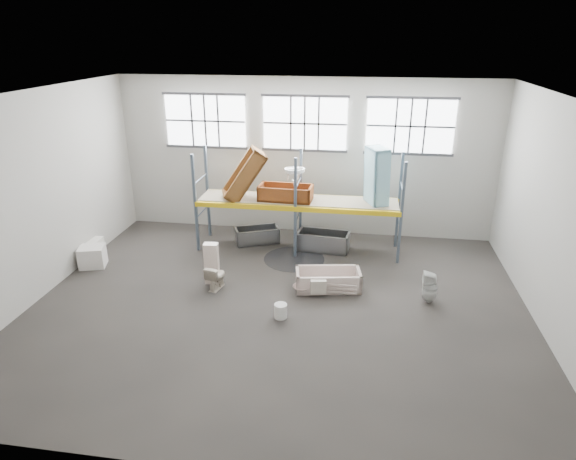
% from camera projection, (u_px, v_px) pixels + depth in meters
% --- Properties ---
extents(floor, '(12.00, 10.00, 0.10)m').
position_uv_depth(floor, '(279.00, 307.00, 12.08)').
color(floor, '#413C38').
rests_on(floor, ground).
extents(ceiling, '(12.00, 10.00, 0.10)m').
position_uv_depth(ceiling, '(277.00, 93.00, 10.18)').
color(ceiling, silver).
rests_on(ceiling, ground).
extents(wall_back, '(12.00, 0.10, 5.00)m').
position_uv_depth(wall_back, '(305.00, 157.00, 15.76)').
color(wall_back, '#ADAAA1').
rests_on(wall_back, ground).
extents(wall_front, '(12.00, 0.10, 5.00)m').
position_uv_depth(wall_front, '(213.00, 336.00, 6.50)').
color(wall_front, '#ADAAA0').
rests_on(wall_front, ground).
extents(wall_left, '(0.10, 10.00, 5.00)m').
position_uv_depth(wall_left, '(34.00, 197.00, 11.98)').
color(wall_left, '#AEAAA1').
rests_on(wall_left, ground).
extents(wall_right, '(0.10, 10.00, 5.00)m').
position_uv_depth(wall_right, '(563.00, 224.00, 10.28)').
color(wall_right, '#9F9D95').
rests_on(wall_right, ground).
extents(window_left, '(2.60, 0.04, 1.60)m').
position_uv_depth(window_left, '(205.00, 121.00, 15.70)').
color(window_left, white).
rests_on(window_left, wall_back).
extents(window_mid, '(2.60, 0.04, 1.60)m').
position_uv_depth(window_mid, '(305.00, 123.00, 15.25)').
color(window_mid, white).
rests_on(window_mid, wall_back).
extents(window_right, '(2.60, 0.04, 1.60)m').
position_uv_depth(window_right, '(410.00, 126.00, 14.80)').
color(window_right, white).
rests_on(window_right, wall_back).
extents(rack_upright_la, '(0.08, 0.08, 3.00)m').
position_uv_depth(rack_upright_la, '(195.00, 204.00, 14.58)').
color(rack_upright_la, slate).
rests_on(rack_upright_la, floor).
extents(rack_upright_lb, '(0.08, 0.08, 3.00)m').
position_uv_depth(rack_upright_lb, '(208.00, 192.00, 15.68)').
color(rack_upright_lb, slate).
rests_on(rack_upright_lb, floor).
extents(rack_upright_ma, '(0.08, 0.08, 3.00)m').
position_uv_depth(rack_upright_ma, '(295.00, 209.00, 14.16)').
color(rack_upright_ma, slate).
rests_on(rack_upright_ma, floor).
extents(rack_upright_mb, '(0.08, 0.08, 3.00)m').
position_uv_depth(rack_upright_mb, '(301.00, 196.00, 15.26)').
color(rack_upright_mb, slate).
rests_on(rack_upright_mb, floor).
extents(rack_upright_ra, '(0.08, 0.08, 3.00)m').
position_uv_depth(rack_upright_ra, '(401.00, 214.00, 13.74)').
color(rack_upright_ra, slate).
rests_on(rack_upright_ra, floor).
extents(rack_upright_rb, '(0.08, 0.08, 3.00)m').
position_uv_depth(rack_upright_rb, '(399.00, 201.00, 14.84)').
color(rack_upright_rb, slate).
rests_on(rack_upright_rb, floor).
extents(rack_beam_front, '(6.00, 0.10, 0.14)m').
position_uv_depth(rack_beam_front, '(295.00, 209.00, 14.16)').
color(rack_beam_front, yellow).
rests_on(rack_beam_front, floor).
extents(rack_beam_back, '(6.00, 0.10, 0.14)m').
position_uv_depth(rack_beam_back, '(301.00, 196.00, 15.26)').
color(rack_beam_back, yellow).
rests_on(rack_beam_back, floor).
extents(shelf_deck, '(5.90, 1.10, 0.03)m').
position_uv_depth(shelf_deck, '(298.00, 200.00, 14.68)').
color(shelf_deck, gray).
rests_on(shelf_deck, floor).
extents(wet_patch, '(1.80, 1.80, 0.00)m').
position_uv_depth(wet_patch, '(294.00, 259.00, 14.54)').
color(wet_patch, black).
rests_on(wet_patch, floor).
extents(bathtub_beige, '(1.78, 1.06, 0.49)m').
position_uv_depth(bathtub_beige, '(328.00, 280.00, 12.80)').
color(bathtub_beige, beige).
rests_on(bathtub_beige, floor).
extents(cistern_spare, '(0.42, 0.26, 0.37)m').
position_uv_depth(cistern_spare, '(318.00, 286.00, 12.38)').
color(cistern_spare, beige).
rests_on(cistern_spare, bathtub_beige).
extents(sink_in_tub, '(0.46, 0.46, 0.16)m').
position_uv_depth(sink_in_tub, '(302.00, 288.00, 12.54)').
color(sink_in_tub, beige).
rests_on(sink_in_tub, bathtub_beige).
extents(toilet_beige, '(0.51, 0.71, 0.66)m').
position_uv_depth(toilet_beige, '(216.00, 277.00, 12.77)').
color(toilet_beige, beige).
rests_on(toilet_beige, floor).
extents(cistern_tall, '(0.38, 0.26, 1.13)m').
position_uv_depth(cistern_tall, '(212.00, 263.00, 12.97)').
color(cistern_tall, beige).
rests_on(cistern_tall, floor).
extents(toilet_white, '(0.39, 0.38, 0.80)m').
position_uv_depth(toilet_white, '(430.00, 287.00, 12.08)').
color(toilet_white, silver).
rests_on(toilet_white, floor).
extents(steel_tub_left, '(1.49, 1.10, 0.49)m').
position_uv_depth(steel_tub_left, '(257.00, 235.00, 15.60)').
color(steel_tub_left, '#979A9E').
rests_on(steel_tub_left, floor).
extents(steel_tub_right, '(1.61, 0.86, 0.57)m').
position_uv_depth(steel_tub_right, '(323.00, 241.00, 15.07)').
color(steel_tub_right, '#9A9DA1').
rests_on(steel_tub_right, floor).
extents(rust_tub_flat, '(1.61, 0.81, 0.44)m').
position_uv_depth(rust_tub_flat, '(286.00, 193.00, 14.53)').
color(rust_tub_flat, '#8E3B12').
rests_on(rust_tub_flat, shelf_deck).
extents(rust_tub_tilted, '(1.54, 1.19, 1.65)m').
position_uv_depth(rust_tub_tilted, '(244.00, 175.00, 14.58)').
color(rust_tub_tilted, brown).
rests_on(rust_tub_tilted, shelf_deck).
extents(sink_on_shelf, '(0.73, 0.66, 0.53)m').
position_uv_depth(sink_on_shelf, '(295.00, 184.00, 14.37)').
color(sink_on_shelf, white).
rests_on(sink_on_shelf, rust_tub_flat).
extents(blue_tub_upright, '(0.79, 0.93, 1.69)m').
position_uv_depth(blue_tub_upright, '(377.00, 177.00, 14.05)').
color(blue_tub_upright, '#8FCEE0').
rests_on(blue_tub_upright, shelf_deck).
extents(bucket, '(0.35, 0.35, 0.35)m').
position_uv_depth(bucket, '(281.00, 311.00, 11.49)').
color(bucket, silver).
rests_on(bucket, floor).
extents(carton_near, '(0.83, 0.76, 0.59)m').
position_uv_depth(carton_near, '(92.00, 257.00, 13.99)').
color(carton_near, white).
rests_on(carton_near, floor).
extents(carton_far, '(0.67, 0.67, 0.53)m').
position_uv_depth(carton_far, '(90.00, 248.00, 14.61)').
color(carton_far, white).
rests_on(carton_far, floor).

